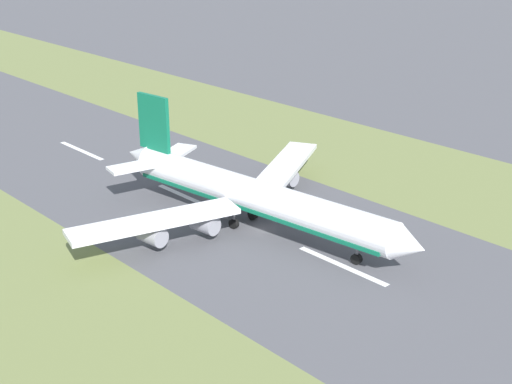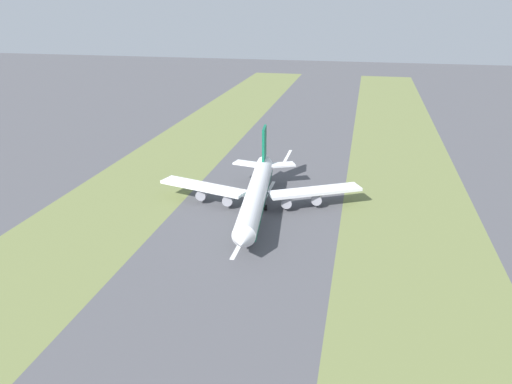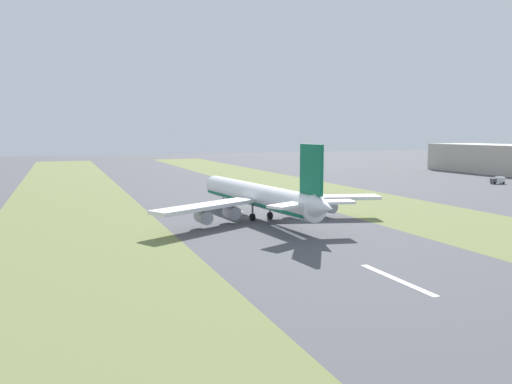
{
  "view_description": "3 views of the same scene",
  "coord_description": "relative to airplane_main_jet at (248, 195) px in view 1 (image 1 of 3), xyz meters",
  "views": [
    {
      "loc": [
        80.3,
        83.08,
        53.85
      ],
      "look_at": [
        0.12,
        -1.08,
        7.0
      ],
      "focal_mm": 50.0,
      "sensor_mm": 36.0,
      "label": 1
    },
    {
      "loc": [
        -29.12,
        133.0,
        60.34
      ],
      "look_at": [
        0.12,
        -1.08,
        7.0
      ],
      "focal_mm": 35.0,
      "sensor_mm": 36.0,
      "label": 2
    },
    {
      "loc": [
        -48.06,
        -123.29,
        22.75
      ],
      "look_at": [
        0.12,
        -1.08,
        7.0
      ],
      "focal_mm": 35.0,
      "sensor_mm": 36.0,
      "label": 3
    }
  ],
  "objects": [
    {
      "name": "grass_median_west",
      "position": [
        -45.32,
        2.98,
        -6.02
      ],
      "size": [
        40.0,
        600.0,
        0.01
      ],
      "primitive_type": "cube",
      "color": "olive",
      "rests_on": "ground"
    },
    {
      "name": "airplane_main_jet",
      "position": [
        0.0,
        0.0,
        0.0
      ],
      "size": [
        63.77,
        67.2,
        20.2
      ],
      "color": "white",
      "rests_on": "ground"
    },
    {
      "name": "centreline_dash_mid",
      "position": [
        -0.32,
        -18.11,
        -6.01
      ],
      "size": [
        1.2,
        18.0,
        0.01
      ],
      "primitive_type": "cube",
      "color": "silver",
      "rests_on": "ground"
    },
    {
      "name": "grass_median_east",
      "position": [
        44.68,
        2.98,
        -6.02
      ],
      "size": [
        40.0,
        600.0,
        0.01
      ],
      "primitive_type": "cube",
      "color": "olive",
      "rests_on": "ground"
    },
    {
      "name": "centreline_dash_near",
      "position": [
        -0.32,
        -58.11,
        -6.01
      ],
      "size": [
        1.2,
        18.0,
        0.01
      ],
      "primitive_type": "cube",
      "color": "silver",
      "rests_on": "ground"
    },
    {
      "name": "centreline_dash_far",
      "position": [
        -0.32,
        21.89,
        -6.01
      ],
      "size": [
        1.2,
        18.0,
        0.01
      ],
      "primitive_type": "cube",
      "color": "silver",
      "rests_on": "ground"
    },
    {
      "name": "ground_plane",
      "position": [
        -0.32,
        2.98,
        -6.02
      ],
      "size": [
        800.0,
        800.0,
        0.0
      ],
      "primitive_type": "plane",
      "color": "#4C4C51"
    }
  ]
}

